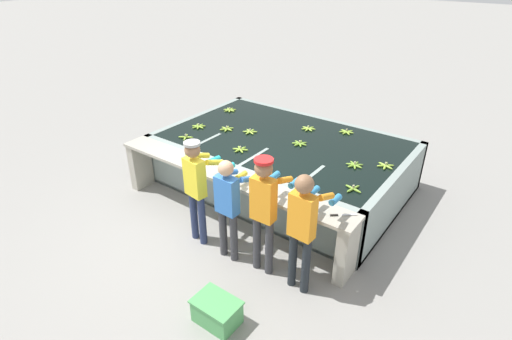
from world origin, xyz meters
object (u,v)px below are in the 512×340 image
at_px(banana_bunch_floating_6, 186,137).
at_px(banana_bunch_floating_10, 355,165).
at_px(worker_1, 229,202).
at_px(worker_2, 265,205).
at_px(banana_bunch_floating_5, 230,110).
at_px(banana_bunch_floating_8, 308,129).
at_px(banana_bunch_floating_7, 300,143).
at_px(knife_0, 202,165).
at_px(crate, 217,311).
at_px(banana_bunch_ledge_0, 191,156).
at_px(banana_bunch_floating_9, 346,132).
at_px(knife_1, 340,215).
at_px(banana_bunch_floating_4, 353,189).
at_px(worker_0, 197,183).
at_px(banana_bunch_floating_2, 227,129).
at_px(banana_bunch_floating_11, 385,166).
at_px(banana_bunch_floating_0, 240,149).
at_px(banana_bunch_floating_1, 250,132).
at_px(banana_bunch_floating_3, 199,126).
at_px(worker_3, 303,223).

distance_m(banana_bunch_floating_6, banana_bunch_floating_10, 3.05).
relative_size(worker_1, worker_2, 0.90).
height_order(banana_bunch_floating_5, banana_bunch_floating_8, same).
distance_m(banana_bunch_floating_6, banana_bunch_floating_7, 2.07).
height_order(knife_0, crate, knife_0).
xyz_separation_m(banana_bunch_floating_8, banana_bunch_ledge_0, (-0.96, -2.20, 0.00)).
relative_size(banana_bunch_floating_9, knife_1, 0.98).
bearing_deg(banana_bunch_floating_4, crate, -104.26).
height_order(worker_0, banana_bunch_floating_10, worker_0).
relative_size(banana_bunch_floating_2, banana_bunch_ledge_0, 1.02).
xyz_separation_m(worker_2, banana_bunch_floating_11, (0.79, 2.18, -0.11)).
height_order(banana_bunch_floating_2, crate, banana_bunch_floating_2).
height_order(banana_bunch_floating_0, crate, banana_bunch_floating_0).
relative_size(banana_bunch_floating_1, knife_1, 0.99).
bearing_deg(worker_0, banana_bunch_ledge_0, 139.99).
bearing_deg(worker_0, worker_2, 2.03).
xyz_separation_m(banana_bunch_floating_9, banana_bunch_ledge_0, (-1.61, -2.49, 0.00)).
height_order(banana_bunch_floating_3, banana_bunch_ledge_0, banana_bunch_ledge_0).
bearing_deg(banana_bunch_floating_0, crate, -57.57).
relative_size(banana_bunch_floating_7, knife_1, 0.98).
bearing_deg(knife_0, banana_bunch_floating_7, 63.12).
height_order(banana_bunch_floating_3, banana_bunch_floating_9, same).
distance_m(banana_bunch_floating_3, banana_bunch_floating_8, 2.12).
bearing_deg(knife_1, banana_bunch_floating_2, 156.12).
relative_size(banana_bunch_floating_1, banana_bunch_floating_8, 1.01).
bearing_deg(banana_bunch_floating_9, banana_bunch_floating_8, -156.43).
distance_m(banana_bunch_floating_2, banana_bunch_floating_9, 2.27).
bearing_deg(banana_bunch_floating_9, worker_0, -105.46).
distance_m(worker_1, knife_1, 1.48).
bearing_deg(banana_bunch_floating_3, banana_bunch_floating_7, 13.55).
xyz_separation_m(banana_bunch_floating_0, banana_bunch_floating_7, (0.69, 0.81, -0.00)).
relative_size(worker_0, knife_1, 5.78).
xyz_separation_m(banana_bunch_floating_4, banana_bunch_floating_5, (-3.51, 1.47, -0.00)).
height_order(banana_bunch_floating_2, banana_bunch_ledge_0, banana_bunch_ledge_0).
relative_size(banana_bunch_floating_1, banana_bunch_floating_5, 1.00).
bearing_deg(banana_bunch_floating_8, banana_bunch_floating_3, -146.51).
xyz_separation_m(banana_bunch_floating_6, knife_0, (0.99, -0.63, -0.01)).
relative_size(banana_bunch_floating_10, banana_bunch_ledge_0, 1.01).
bearing_deg(worker_0, banana_bunch_floating_10, 51.63).
relative_size(banana_bunch_floating_0, banana_bunch_floating_6, 1.10).
bearing_deg(knife_0, banana_bunch_floating_6, 147.49).
xyz_separation_m(banana_bunch_floating_0, knife_1, (2.23, -0.77, -0.01)).
xyz_separation_m(banana_bunch_floating_5, banana_bunch_floating_6, (0.28, -1.59, 0.00)).
relative_size(worker_1, banana_bunch_floating_1, 5.53).
bearing_deg(knife_0, banana_bunch_floating_0, 80.63).
bearing_deg(worker_3, banana_bunch_floating_4, 85.17).
relative_size(worker_1, banana_bunch_floating_3, 5.57).
bearing_deg(banana_bunch_floating_11, knife_0, -143.99).
distance_m(worker_2, banana_bunch_floating_1, 2.67).
bearing_deg(banana_bunch_floating_10, banana_bunch_ledge_0, -150.02).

